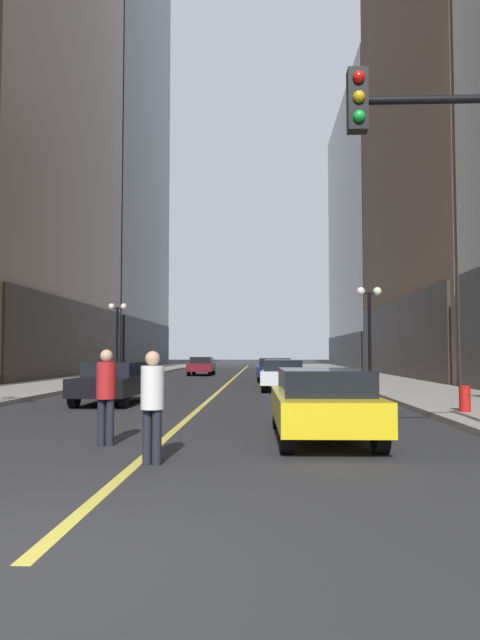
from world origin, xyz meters
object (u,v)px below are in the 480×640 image
Objects in this scene: pedestrian_in_white_shirt at (152,398)px; street_lamp_right_mid at (369,314)px; car_yellow at (322,401)px; car_white at (283,374)px; pedestrian_in_red_jacket at (106,390)px; car_maroon at (202,365)px; fire_hydrant_right at (465,402)px; car_black at (113,381)px; car_navy at (274,369)px; street_lamp_left_far at (117,324)px.

pedestrian_in_white_shirt is 0.37× the size of street_lamp_right_mid.
car_yellow is 0.94× the size of car_white.
street_lamp_right_mid reaches higher than pedestrian_in_red_jacket.
car_maroon is 29.24m from fire_hydrant_right.
car_maroon is at bearing 94.66° from pedestrian_in_white_shirt.
street_lamp_right_mid is at bearing 64.23° from pedestrian_in_red_jacket.
street_lamp_right_mid reaches higher than car_yellow.
car_black is 0.98× the size of car_navy.
fire_hydrant_right is (0.50, -10.36, -2.86)m from street_lamp_right_mid.
fire_hydrant_right is (9.45, -27.67, -0.32)m from car_maroon.
street_lamp_left_far is at bearing 140.10° from car_white.
fire_hydrant_right is (3.95, 3.95, -0.32)m from car_yellow.
car_yellow is 1.02× the size of car_maroon.
car_yellow is at bearing -103.54° from street_lamp_right_mid.
pedestrian_in_white_shirt is 0.37× the size of street_lamp_left_far.
car_white is 6.03× the size of fire_hydrant_right.
car_maroon is 1.00× the size of street_lamp_right_mid.
car_maroon is 1.00× the size of street_lamp_left_far.
car_maroon is at bearing 99.87° from car_yellow.
car_yellow is 32.10m from car_maroon.
street_lamp_right_mid is at bearing 76.46° from car_yellow.
pedestrian_in_red_jacket is 0.38× the size of street_lamp_left_far.
car_navy is 2.58× the size of pedestrian_in_white_shirt.
car_white is at bearing 81.72° from pedestrian_in_white_shirt.
street_lamp_right_mid reaches higher than car_maroon.
pedestrian_in_red_jacket is at bearing -76.58° from street_lamp_left_far.
street_lamp_left_far is at bearing -112.28° from car_maroon.
car_yellow is at bearing -67.17° from street_lamp_left_far.
fire_hydrant_right is (6.66, 6.49, -0.56)m from pedestrian_in_white_shirt.
car_maroon reaches higher than fire_hydrant_right.
car_white is (5.63, 7.00, 0.00)m from car_black.
street_lamp_right_mid is at bearing 69.91° from pedestrian_in_white_shirt.
car_navy is 2.54× the size of pedestrian_in_red_jacket.
car_black is 8.64m from pedestrian_in_red_jacket.
car_yellow is 9.58m from car_black.
pedestrian_in_white_shirt is (-2.26, -24.92, 0.24)m from car_navy.
car_yellow is at bearing 11.97° from pedestrian_in_red_jacket.
car_maroon is 2.70× the size of pedestrian_in_white_shirt.
car_white is at bearing 111.40° from fire_hydrant_right.
street_lamp_left_far is at bearing 112.83° from car_yellow.
car_black is 5.22× the size of fire_hydrant_right.
pedestrian_in_white_shirt is at bearing -110.09° from street_lamp_right_mid.
car_yellow and car_white have the same top height.
pedestrian_in_white_shirt is at bearing -95.19° from car_navy.
car_black is 11.75m from street_lamp_right_mid.
car_navy is (5.40, 14.78, 0.00)m from car_black.
car_yellow is 2.71× the size of pedestrian_in_red_jacket.
car_white reaches higher than fire_hydrant_right.
car_maroon is (-5.50, 31.62, -0.00)m from car_yellow.
pedestrian_in_white_shirt reaches higher than car_black.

